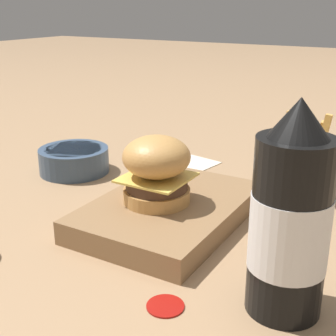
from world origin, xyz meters
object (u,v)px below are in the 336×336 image
Objects in this scene: serving_board at (168,210)px; side_bowl at (74,159)px; burger at (157,169)px; ketchup_bottle at (290,222)px; fries_basket at (306,168)px.

serving_board is 2.12× the size of side_bowl.
serving_board is at bearing -42.94° from burger.
side_bowl is (0.22, 0.48, -0.08)m from ketchup_bottle.
fries_basket is at bearing -35.02° from burger.
fries_basket reaches higher than burger.
side_bowl reaches higher than serving_board.
ketchup_bottle is at bearing -115.85° from burger.
burger reaches higher than serving_board.
fries_basket is 0.43m from side_bowl.
fries_basket reaches higher than side_bowl.
fries_basket reaches higher than serving_board.
ketchup_bottle reaches higher than burger.
ketchup_bottle is 0.53m from side_bowl.
fries_basket is 1.09× the size of side_bowl.
ketchup_bottle reaches higher than fries_basket.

